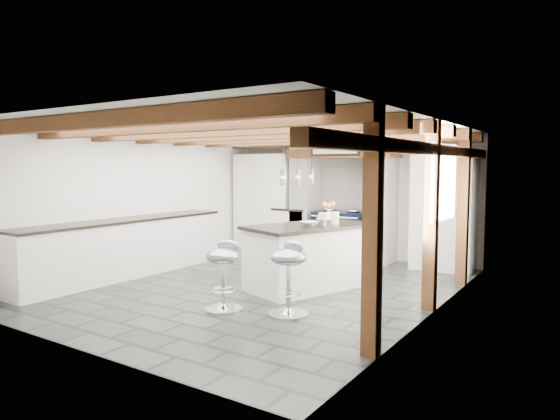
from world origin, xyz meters
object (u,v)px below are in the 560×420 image
Objects in this scene: range_cooker at (341,234)px; kitchen_island at (310,255)px; bar_stool_far at (224,267)px; bar_stool_near at (289,269)px.

kitchen_island is at bearing -74.39° from range_cooker.
kitchen_island is 1.61m from bar_stool_far.
bar_stool_far is (-0.31, -1.58, 0.06)m from kitchen_island.
range_cooker reaches higher than bar_stool_far.
kitchen_island is (0.65, -2.31, 0.00)m from range_cooker.
kitchen_island is 1.40m from bar_stool_near.
kitchen_island reaches higher than range_cooker.
bar_stool_near is (0.47, -1.32, 0.08)m from kitchen_island.
kitchen_island is at bearing 64.04° from bar_stool_far.
range_cooker reaches higher than bar_stool_near.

